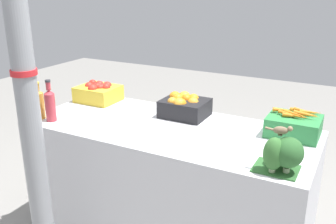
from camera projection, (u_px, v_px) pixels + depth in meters
market_table at (168, 183)px, 2.60m from camera, size 1.89×0.81×0.85m
support_pole at (27, 94)px, 1.94m from camera, size 0.13×0.13×2.39m
apple_crate at (98, 92)px, 2.96m from camera, size 0.31×0.27×0.16m
orange_crate at (184, 106)px, 2.62m from camera, size 0.31×0.27×0.16m
carrot_crate at (294, 125)px, 2.30m from camera, size 0.31×0.27×0.16m
broccoli_pile at (282, 153)px, 1.84m from camera, size 0.24×0.20×0.19m
juice_bottle_amber at (39, 103)px, 2.57m from camera, size 0.08×0.08×0.26m
juice_bottle_ruby at (50, 104)px, 2.52m from camera, size 0.07×0.07×0.29m
sparrow_bird at (282, 130)px, 1.81m from camera, size 0.13×0.05×0.05m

